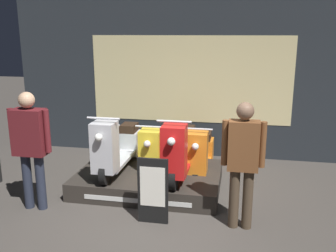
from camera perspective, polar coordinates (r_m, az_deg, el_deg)
The scene contains 11 objects.
ground_plane at distance 4.91m, azimuth -2.12°, elevation -15.97°, with size 30.00×30.00×0.00m, color #423D38.
shop_wall_back at distance 7.47m, azimuth 3.34°, elevation 7.47°, with size 7.19×0.09×3.20m.
display_platform at distance 6.15m, azimuth -2.82°, elevation -8.10°, with size 2.27×1.58×0.28m.
scooter_display_left at distance 6.05m, azimuth -7.70°, elevation -3.17°, with size 0.48×1.72×1.01m.
scooter_display_right at distance 5.82m, azimuth 1.89°, elevation -3.76°, with size 0.48×1.72×1.01m.
scooter_backrow_0 at distance 6.86m, azimuth -7.67°, elevation -3.51°, with size 0.48×1.72×1.01m.
scooter_backrow_1 at distance 6.67m, azimuth -1.52°, elevation -3.91°, with size 0.48×1.72×1.01m.
scooter_backrow_2 at distance 6.56m, azimuth 4.93°, elevation -4.28°, with size 0.48×1.72×1.01m.
person_left_browsing at distance 5.50m, azimuth -20.25°, elevation -2.15°, with size 0.61×0.25×1.69m.
person_right_browsing at distance 4.75m, azimuth 11.34°, elevation -4.73°, with size 0.54×0.21×1.65m.
price_sign_board at distance 4.95m, azimuth -2.32°, elevation -9.84°, with size 0.40×0.04×0.90m.
Camera 1 is at (0.97, -4.14, 2.47)m, focal length 40.00 mm.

